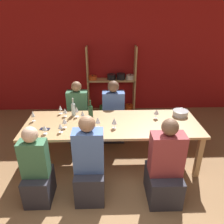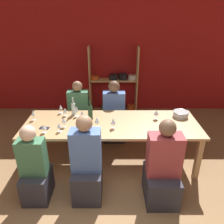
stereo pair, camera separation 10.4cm
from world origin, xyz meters
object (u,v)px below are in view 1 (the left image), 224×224
Objects in this scene: wine_glass_red_a at (60,126)px; wine_glass_red_d at (60,108)px; wine_glass_red_i at (65,111)px; person_far_b at (113,118)px; wine_glass_white_a at (64,121)px; person_near_b at (37,174)px; shelf_unit at (113,89)px; dining_table at (112,127)px; wine_glass_red_h at (45,128)px; wine_glass_red_g at (77,110)px; wine_bottle_green at (73,108)px; person_far_a at (79,118)px; wine_bottle_dark at (91,112)px; wine_glass_red_b at (33,114)px; wine_glass_red_e at (157,112)px; cell_phone at (45,129)px; wine_glass_red_f at (82,114)px; person_near_a at (164,171)px; wine_glass_red_c at (98,120)px; wine_glass_empty_a at (114,121)px; person_near_c at (89,169)px; mixing_bowl at (180,113)px.

wine_glass_red_a is 0.67m from wine_glass_red_d.
person_far_b is (0.85, 0.56, -0.42)m from wine_glass_red_i.
wine_glass_white_a is 0.87m from person_near_b.
shelf_unit is 2.03m from wine_glass_red_d.
wine_glass_red_h is at bearing -162.49° from dining_table.
wine_glass_white_a is (-0.14, -0.38, -0.01)m from wine_glass_red_g.
person_far_a is at bearing 89.83° from wine_bottle_green.
wine_glass_red_b is at bearing -178.89° from wine_bottle_dark.
person_far_a is at bearing -120.83° from shelf_unit.
wine_glass_red_e is 1.84m from cell_phone.
wine_glass_red_f is at bearing 28.47° from cell_phone.
person_near_a is (1.35, -1.15, -0.44)m from wine_bottle_green.
wine_glass_red_h is (-0.78, -0.19, -0.02)m from wine_glass_red_c.
wine_bottle_dark is 0.61m from wine_glass_red_d.
person_far_b is at bearing 88.93° from wine_glass_empty_a.
dining_table is 2.22× the size of person_near_c.
person_near_a is at bearing 111.17° from person_far_b.
wine_glass_red_f is (-0.26, 0.25, 0.00)m from wine_glass_red_c.
person_far_a is (-0.17, 0.74, -0.44)m from wine_glass_red_f.
wine_glass_red_e is at bearing -6.86° from wine_bottle_green.
wine_glass_red_e is (1.66, -0.23, 0.00)m from wine_glass_red_d.
wine_glass_red_h is at bearing 73.81° from person_far_a.
person_near_b is (-1.79, -0.96, -0.45)m from wine_glass_red_e.
wine_glass_white_a is at bearing -179.55° from wine_glass_red_c.
wine_glass_red_g is 0.41m from wine_glass_white_a.
wine_glass_red_b is 1.06× the size of wine_glass_red_f.
wine_bottle_green is at bearing 35.42° from person_far_b.
person_near_a is at bearing -78.62° from shelf_unit.
wine_glass_red_c is at bearing -43.46° from wine_glass_red_f.
wine_glass_red_g is at bearing 70.83° from wine_glass_red_a.
wine_glass_red_d is (-0.93, 0.55, -0.01)m from wine_glass_empty_a.
wine_glass_red_g is at bearing 179.73° from mixing_bowl.
wine_glass_empty_a is 0.95× the size of wine_glass_red_g.
wine_glass_red_i is (0.10, -0.11, -0.01)m from wine_glass_red_d.
person_far_a is at bearing 123.82° from wine_glass_empty_a.
wine_bottle_dark is (-0.45, -2.01, 0.29)m from shelf_unit.
wine_glass_red_g reaches higher than cell_phone.
cell_phone is at bearing -170.22° from dining_table.
dining_table is at bearing 9.98° from wine_glass_white_a.
dining_table is at bearing -22.77° from wine_glass_red_g.
shelf_unit reaches higher than wine_glass_red_h.
wine_bottle_dark reaches higher than wine_glass_white_a.
person_near_c is (0.33, -1.65, 0.03)m from person_far_a.
person_near_b reaches higher than wine_glass_red_a.
wine_glass_red_e is (0.66, -1.98, 0.26)m from shelf_unit.
wine_glass_red_d is 1.67m from wine_glass_red_e.
wine_glass_red_a is at bearing 131.77° from person_near_c.
wine_glass_red_e is at bearing 1.14° from wine_glass_red_b.
wine_glass_red_c is at bearing -164.20° from wine_glass_red_e.
cell_phone is (-0.14, -0.56, -0.11)m from wine_glass_red_d.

